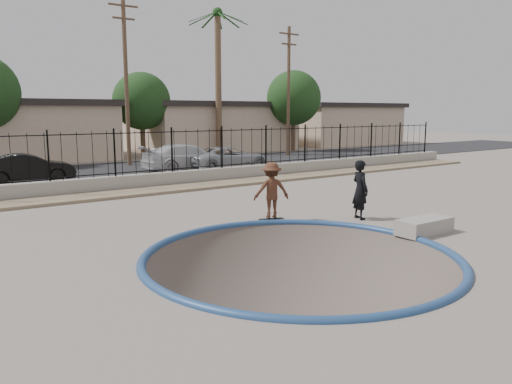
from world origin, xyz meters
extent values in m
cube|color=slate|center=(0.00, 12.00, -1.10)|extent=(120.00, 120.00, 2.20)
torus|color=navy|center=(0.00, -1.00, 0.00)|extent=(7.04, 7.04, 0.20)
cube|color=#9E8568|center=(0.00, 9.20, 0.06)|extent=(42.00, 1.60, 0.11)
cube|color=gray|center=(0.00, 10.30, 0.30)|extent=(42.00, 0.45, 0.60)
cube|color=black|center=(0.00, 10.30, 0.72)|extent=(40.00, 0.04, 0.03)
cube|color=black|center=(0.00, 10.30, 2.30)|extent=(40.00, 0.04, 0.04)
cube|color=black|center=(0.00, 17.00, 0.02)|extent=(90.00, 8.00, 0.04)
cube|color=tan|center=(0.00, 26.50, 1.75)|extent=(10.00, 8.00, 3.50)
cube|color=#282321|center=(0.00, 26.50, 3.70)|extent=(10.60, 8.60, 0.40)
cube|color=tan|center=(14.00, 26.50, 1.75)|extent=(12.00, 8.00, 3.50)
cube|color=#282321|center=(14.00, 26.50, 3.70)|extent=(12.60, 8.60, 0.40)
cube|color=tan|center=(28.00, 26.50, 1.75)|extent=(11.00, 8.00, 3.50)
cube|color=#282321|center=(28.00, 26.50, 3.70)|extent=(11.60, 8.60, 0.40)
cylinder|color=brown|center=(12.00, 22.00, 5.00)|extent=(0.44, 0.44, 10.00)
sphere|color=#193E15|center=(12.00, 22.00, 9.95)|extent=(0.70, 0.70, 0.70)
cylinder|color=#473323|center=(4.00, 19.00, 4.75)|extent=(0.24, 0.24, 9.50)
cube|color=#473323|center=(4.00, 19.00, 9.00)|extent=(1.70, 0.10, 0.10)
cube|color=#473323|center=(4.00, 19.00, 8.30)|extent=(1.30, 0.10, 0.10)
cylinder|color=#473323|center=(16.00, 19.00, 4.50)|extent=(0.24, 0.24, 9.00)
cube|color=#473323|center=(16.00, 19.00, 8.50)|extent=(1.70, 0.10, 0.10)
cube|color=#473323|center=(16.00, 19.00, 7.80)|extent=(1.30, 0.10, 0.10)
cylinder|color=#473323|center=(7.00, 24.00, 1.38)|extent=(0.34, 0.34, 2.75)
sphere|color=#143311|center=(7.00, 24.00, 3.85)|extent=(3.96, 3.96, 3.96)
cylinder|color=#473323|center=(19.00, 22.00, 1.50)|extent=(0.34, 0.34, 3.00)
sphere|color=#143311|center=(19.00, 22.00, 4.20)|extent=(4.32, 4.32, 4.32)
imported|color=brown|center=(1.72, 2.30, 0.81)|extent=(1.20, 0.95, 1.62)
cube|color=black|center=(1.72, 2.30, 0.06)|extent=(0.77, 0.40, 0.02)
cylinder|color=silver|center=(1.46, 2.31, 0.02)|extent=(0.05, 0.04, 0.05)
cylinder|color=silver|center=(1.50, 2.44, 0.02)|extent=(0.05, 0.04, 0.05)
cylinder|color=silver|center=(1.94, 2.16, 0.02)|extent=(0.05, 0.04, 0.05)
cylinder|color=silver|center=(1.98, 2.29, 0.02)|extent=(0.05, 0.04, 0.05)
imported|color=black|center=(4.00, 0.97, 0.88)|extent=(0.56, 0.72, 1.76)
cube|color=gray|center=(4.05, -1.26, 0.20)|extent=(1.61, 0.72, 0.40)
imported|color=black|center=(-2.37, 14.72, 0.67)|extent=(3.96, 1.68, 1.27)
imported|color=silver|center=(5.44, 14.48, 0.74)|extent=(4.90, 2.07, 1.41)
imported|color=#9A9DA2|center=(7.38, 13.47, 0.67)|extent=(4.58, 2.15, 1.27)
camera|label=1|loc=(-6.96, -9.03, 3.18)|focal=35.00mm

